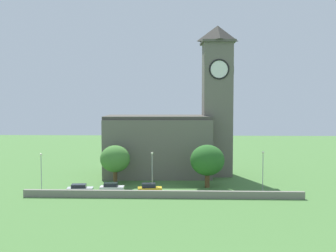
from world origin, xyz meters
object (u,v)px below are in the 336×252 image
streetlamp_west_mid (152,165)px  streetlamp_central (263,165)px  car_silver (80,189)px  tree_riverside_east (115,159)px  streetlamp_west_end (41,166)px  car_white (112,188)px  car_yellow (150,189)px  tree_churchyard (207,160)px  church (173,134)px

streetlamp_west_mid → streetlamp_central: size_ratio=0.98×
car_silver → tree_riverside_east: tree_riverside_east is taller
streetlamp_west_end → streetlamp_central: (39.87, 0.81, 0.25)m
car_silver → streetlamp_central: bearing=5.3°
car_white → tree_riverside_east: tree_riverside_east is taller
car_white → car_yellow: 6.92m
tree_riverside_east → streetlamp_central: bearing=-10.6°
car_white → streetlamp_central: streetlamp_central is taller
tree_churchyard → tree_riverside_east: tree_churchyard is taller
streetlamp_west_end → tree_riverside_east: (12.44, 5.93, 0.42)m
car_silver → tree_churchyard: tree_churchyard is taller
car_yellow → tree_churchyard: bearing=30.5°
car_silver → streetlamp_central: 32.73m
car_yellow → streetlamp_west_mid: 4.58m
streetlamp_central → tree_churchyard: bearing=163.1°
car_white → streetlamp_west_mid: size_ratio=0.60×
church → streetlamp_west_mid: bearing=-101.8°
car_white → tree_churchyard: (17.16, 4.87, 4.23)m
car_silver → car_white: bearing=11.3°
car_white → streetlamp_west_end: streetlamp_west_end is taller
car_white → car_silver: bearing=-168.7°
tree_churchyard → streetlamp_west_end: bearing=-172.9°
car_white → tree_churchyard: tree_churchyard is taller
church → car_white: bearing=-120.9°
streetlamp_west_mid → streetlamp_central: bearing=1.5°
car_yellow → tree_churchyard: 12.71m
car_silver → tree_churchyard: 23.76m
car_white → streetlamp_west_end: bearing=175.1°
car_white → streetlamp_west_mid: (7.07, 1.41, 3.83)m
car_yellow → streetlamp_west_end: (-19.77, 2.33, 3.58)m
car_silver → streetlamp_west_end: bearing=163.8°
church → streetlamp_west_end: (-23.36, -16.28, -4.41)m
streetlamp_west_end → tree_riverside_east: size_ratio=0.89×
tree_riverside_east → car_yellow: bearing=-48.5°
church → streetlamp_west_end: 28.81m
streetlamp_west_end → streetlamp_central: size_ratio=0.94×
streetlamp_west_end → car_silver: bearing=-16.2°
streetlamp_west_mid → streetlamp_central: (19.84, 0.51, 0.09)m
car_white → streetlamp_central: 27.26m
streetlamp_west_end → streetlamp_west_mid: 20.03m
car_silver → streetlamp_west_mid: 13.33m
church → streetlamp_west_end: bearing=-145.1°
car_yellow → streetlamp_central: (20.10, 3.14, 3.83)m
car_silver → tree_churchyard: bearing=14.8°
car_yellow → streetlamp_west_mid: bearing=84.3°
church → tree_riverside_east: (-10.92, -10.35, -3.99)m
tree_churchyard → streetlamp_west_mid: bearing=-161.1°
church → tree_riverside_east: bearing=-136.5°
streetlamp_west_end → tree_churchyard: tree_churchyard is taller
church → car_yellow: 20.57m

